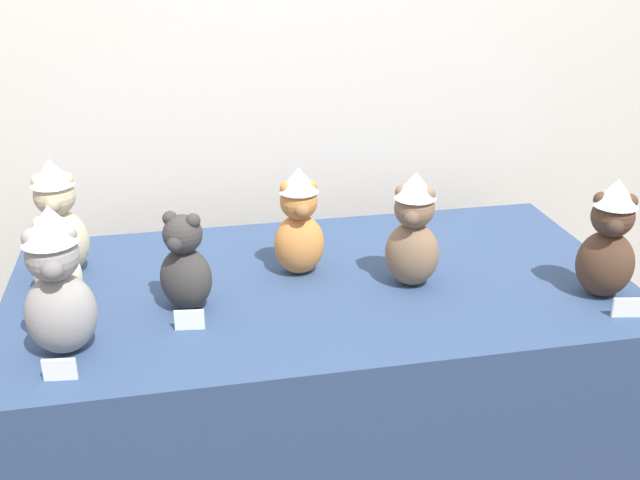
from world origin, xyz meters
name	(u,v)px	position (x,y,z in m)	size (l,w,h in m)	color
wall_back	(278,26)	(0.00, 0.93, 1.30)	(7.00, 0.08, 2.60)	silver
display_table	(320,394)	(0.00, 0.25, 0.36)	(1.63, 0.86, 0.73)	navy
teddy_bear_ash	(57,285)	(-0.63, 0.02, 0.89)	(0.17, 0.14, 0.34)	gray
teddy_bear_cream	(55,256)	(-0.66, 0.27, 0.85)	(0.14, 0.13, 0.26)	beige
teddy_bear_charcoal	(185,265)	(-0.35, 0.17, 0.84)	(0.17, 0.16, 0.25)	#383533
teddy_bear_mocha	(413,231)	(0.23, 0.19, 0.88)	(0.18, 0.17, 0.31)	#7F6047
teddy_bear_sand	(58,219)	(-0.67, 0.44, 0.88)	(0.15, 0.13, 0.32)	#CCB78E
teddy_bear_ginger	(299,223)	(-0.04, 0.31, 0.87)	(0.14, 0.12, 0.30)	#D17F3D
teddy_bear_cocoa	(609,240)	(0.69, 0.03, 0.88)	(0.18, 0.17, 0.32)	#4C3323
name_card_front_left	(190,320)	(-0.35, 0.06, 0.75)	(0.07, 0.01, 0.05)	white
name_card_front_middle	(60,370)	(-0.63, -0.09, 0.75)	(0.07, 0.01, 0.05)	white
name_card_front_right	(627,308)	(0.69, -0.09, 0.75)	(0.07, 0.01, 0.05)	white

